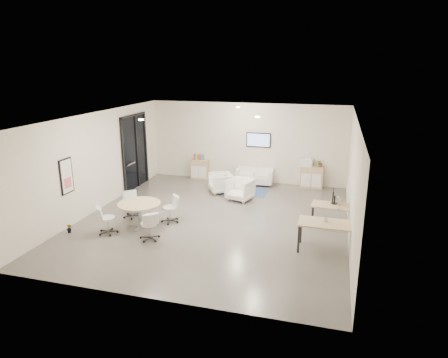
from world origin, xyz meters
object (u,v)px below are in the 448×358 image
at_px(loveseat, 254,177).
at_px(armchair_left, 221,182).
at_px(desk_rear, 334,207).
at_px(round_table, 139,206).
at_px(desk_front, 328,226).
at_px(armchair_right, 240,189).
at_px(sideboard_left, 200,169).
at_px(sideboard_right, 312,177).

height_order(loveseat, armchair_left, armchair_left).
distance_m(desk_rear, round_table, 5.73).
distance_m(armchair_left, desk_front, 5.65).
bearing_deg(desk_rear, armchair_right, 157.82).
xyz_separation_m(loveseat, armchair_left, (-1.02, -1.39, 0.11)).
distance_m(sideboard_left, armchair_left, 2.05).
xyz_separation_m(loveseat, armchair_right, (-0.11, -2.04, 0.12)).
relative_size(armchair_left, round_table, 0.65).
bearing_deg(sideboard_right, desk_rear, -76.83).
bearing_deg(armchair_right, desk_front, -31.42).
distance_m(desk_front, round_table, 5.36).
distance_m(armchair_right, desk_front, 4.55).
xyz_separation_m(armchair_left, armchair_right, (0.91, -0.65, 0.01)).
relative_size(sideboard_left, sideboard_right, 0.95).
distance_m(sideboard_left, round_table, 5.44).
xyz_separation_m(sideboard_right, desk_front, (0.75, -5.49, 0.26)).
bearing_deg(desk_front, sideboard_right, 97.95).
relative_size(sideboard_right, round_table, 0.69).
relative_size(armchair_right, desk_front, 0.56).
relative_size(desk_rear, desk_front, 0.90).
relative_size(armchair_right, desk_rear, 0.63).
distance_m(loveseat, desk_rear, 4.83).
bearing_deg(desk_front, armchair_right, 133.17).
distance_m(sideboard_right, armchair_right, 3.20).
height_order(sideboard_right, desk_front, sideboard_right).
bearing_deg(armchair_right, round_table, -109.29).
bearing_deg(armchair_left, round_table, -48.63).
distance_m(sideboard_right, desk_front, 5.55).
relative_size(loveseat, desk_front, 1.02).
bearing_deg(desk_rear, round_table, -159.11).
bearing_deg(desk_front, sideboard_left, 134.36).
distance_m(sideboard_left, armchair_right, 3.15).
relative_size(loveseat, armchair_right, 1.81).
height_order(sideboard_left, desk_front, sideboard_left).
distance_m(sideboard_left, loveseat, 2.38).
relative_size(sideboard_left, armchair_left, 1.01).
relative_size(sideboard_right, armchair_right, 1.04).
relative_size(sideboard_left, armchair_right, 0.98).
relative_size(loveseat, desk_rear, 1.13).
bearing_deg(sideboard_left, loveseat, -3.70).
relative_size(armchair_left, desk_front, 0.55).
distance_m(sideboard_left, sideboard_right, 4.61).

